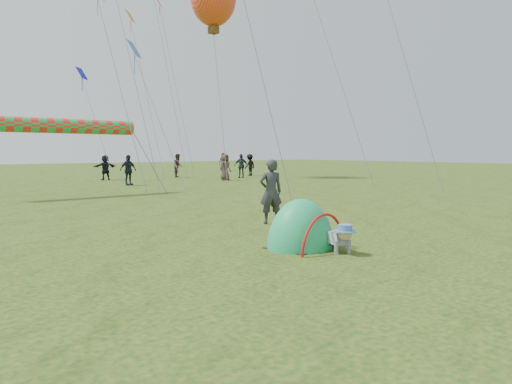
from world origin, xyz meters
TOP-DOWN VIEW (x-y plane):
  - ground at (0.00, 0.00)m, footprint 140.00×140.00m
  - crawling_toddler at (-0.28, 0.21)m, footprint 0.75×0.90m
  - popup_tent at (-0.51, 1.01)m, footprint 1.71×1.48m
  - standing_adult at (1.03, 3.66)m, footprint 0.75×0.64m
  - crowd_person_2 at (3.98, 19.23)m, footprint 1.07×0.56m
  - crowd_person_8 at (13.37, 20.78)m, footprint 0.96×1.08m
  - crowd_person_9 at (15.76, 22.69)m, footprint 1.23×0.88m
  - crowd_person_10 at (10.92, 19.35)m, footprint 0.96×0.73m
  - crowd_person_11 at (4.82, 24.73)m, footprint 1.58×0.51m
  - crowd_person_13 at (10.31, 24.51)m, footprint 1.04×1.08m
  - crowd_person_16 at (19.76, 31.86)m, footprint 1.05×0.93m
  - balloon_kite at (12.29, 22.58)m, footprint 3.34×3.34m
  - rainbow_tube_kite at (-0.96, 14.81)m, footprint 6.32×0.64m
  - diamond_kite_0 at (11.41, 29.01)m, footprint 0.78×0.78m
  - diamond_kite_4 at (3.78, 25.65)m, footprint 0.98×0.98m
  - diamond_kite_7 at (8.70, 28.63)m, footprint 1.10×1.10m
  - diamond_kite_10 at (3.45, 16.95)m, footprint 1.06×1.06m

SIDE VIEW (x-z plane):
  - ground at x=0.00m, z-range 0.00..0.00m
  - popup_tent at x=-0.51m, z-range -0.99..0.99m
  - crawling_toddler at x=-0.28m, z-range 0.00..0.59m
  - crowd_person_11 at x=4.82m, z-range 0.00..1.70m
  - crowd_person_9 at x=15.76m, z-range 0.00..1.72m
  - standing_adult at x=1.03m, z-range 0.00..1.74m
  - crowd_person_2 at x=3.98m, z-range 0.00..1.75m
  - crowd_person_13 at x=10.31m, z-range 0.00..1.76m
  - crowd_person_8 at x=13.37m, z-range 0.00..1.76m
  - crowd_person_10 at x=10.92m, z-range 0.00..1.77m
  - crowd_person_16 at x=19.76m, z-range 0.00..1.80m
  - rainbow_tube_kite at x=-0.96m, z-range 2.70..3.34m
  - diamond_kite_4 at x=3.78m, z-range 6.70..7.50m
  - diamond_kite_10 at x=3.45m, z-range 6.75..7.62m
  - diamond_kite_7 at x=8.70m, z-range 11.89..12.79m
  - balloon_kite at x=12.29m, z-range 10.46..15.13m
  - diamond_kite_0 at x=11.41m, z-range 13.64..14.28m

